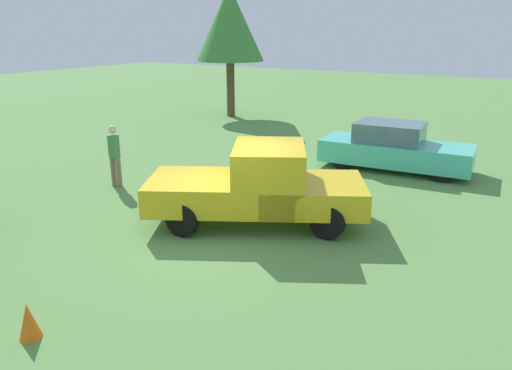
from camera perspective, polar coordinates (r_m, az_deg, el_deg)
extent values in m
plane|color=#5B8C47|center=(10.95, -3.47, -5.07)|extent=(80.00, 80.00, 0.00)
cylinder|color=black|center=(10.54, -8.67, -3.93)|extent=(0.77, 0.22, 0.77)
cylinder|color=black|center=(12.07, -7.16, -1.00)|extent=(0.77, 0.22, 0.77)
cylinder|color=black|center=(10.39, 8.35, -4.24)|extent=(0.77, 0.22, 0.77)
cylinder|color=black|center=(11.94, 7.63, -1.23)|extent=(0.77, 0.22, 0.77)
cube|color=gold|center=(11.17, -7.45, -0.74)|extent=(2.63, 2.64, 0.64)
cube|color=gold|center=(10.88, 1.52, 1.01)|extent=(2.29, 2.46, 1.40)
cube|color=slate|center=(10.76, 1.54, 3.25)|extent=(2.01, 2.21, 0.48)
cube|color=gold|center=(11.03, 6.53, -1.06)|extent=(2.97, 2.83, 0.60)
cube|color=silver|center=(11.45, -11.87, -1.89)|extent=(1.00, 1.71, 0.16)
cylinder|color=black|center=(16.47, 21.57, 2.80)|extent=(0.66, 0.20, 0.66)
cylinder|color=black|center=(15.07, 20.95, 1.54)|extent=(0.66, 0.20, 0.66)
cylinder|color=black|center=(16.98, 11.44, 4.14)|extent=(0.66, 0.20, 0.66)
cylinder|color=black|center=(15.63, 9.96, 3.04)|extent=(0.66, 0.20, 0.66)
cube|color=#4CC6B2|center=(15.92, 15.98, 3.64)|extent=(4.68, 2.03, 0.68)
cube|color=slate|center=(15.82, 15.36, 5.99)|extent=(2.11, 1.65, 0.60)
cylinder|color=#7A6B51|center=(14.16, -15.74, 1.46)|extent=(0.14, 0.14, 0.84)
cylinder|color=#7A6B51|center=(14.29, -16.34, 1.55)|extent=(0.14, 0.14, 0.84)
cylinder|color=#477F4C|center=(14.04, -16.30, 4.38)|extent=(0.35, 0.35, 0.63)
sphere|color=beige|center=(13.94, -16.47, 6.25)|extent=(0.23, 0.23, 0.23)
cylinder|color=brown|center=(24.81, -2.98, 11.17)|extent=(0.40, 0.40, 2.72)
cone|color=#3D8438|center=(24.64, -3.11, 18.36)|extent=(3.30, 3.30, 3.50)
cone|color=orange|center=(7.93, -25.05, -14.23)|extent=(0.32, 0.32, 0.55)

